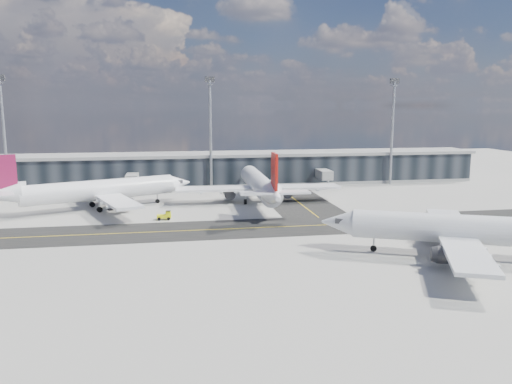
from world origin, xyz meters
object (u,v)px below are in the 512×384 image
at_px(baggage_tug, 165,215).
at_px(service_van, 284,192).
at_px(airliner_redtail, 260,185).
at_px(airliner_af, 97,190).
at_px(airliner_near, 469,230).

relative_size(baggage_tug, service_van, 0.46).
bearing_deg(airliner_redtail, service_van, 52.25).
xyz_separation_m(airliner_redtail, service_van, (7.78, 9.62, -3.46)).
distance_m(airliner_af, service_van, 43.93).
bearing_deg(service_van, airliner_redtail, -122.09).
bearing_deg(airliner_near, service_van, 38.68).
bearing_deg(airliner_af, airliner_redtail, 69.37).
bearing_deg(airliner_near, baggage_tug, 76.98).
bearing_deg(airliner_redtail, airliner_af, -177.79).
height_order(baggage_tug, service_van, baggage_tug).
height_order(airliner_af, baggage_tug, airliner_af).
relative_size(airliner_af, airliner_near, 1.00).
bearing_deg(airliner_near, airliner_af, 75.93).
distance_m(baggage_tug, service_van, 36.16).
height_order(airliner_af, airliner_redtail, airliner_redtail).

